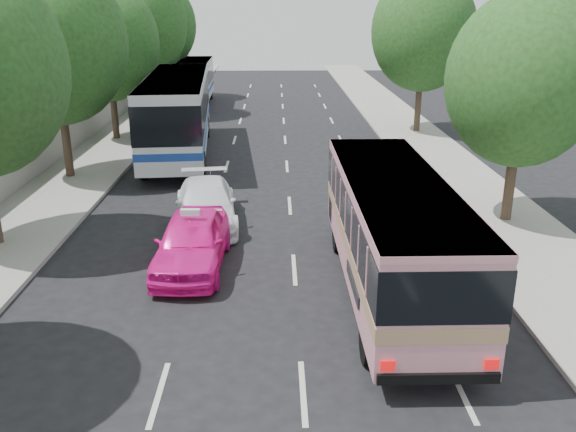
{
  "coord_description": "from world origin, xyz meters",
  "views": [
    {
      "loc": [
        0.49,
        -12.41,
        7.43
      ],
      "look_at": [
        0.82,
        4.21,
        1.6
      ],
      "focal_mm": 38.0,
      "sensor_mm": 36.0,
      "label": 1
    }
  ],
  "objects_px": {
    "white_pickup": "(206,204)",
    "tour_coach_front": "(177,108)",
    "pink_bus": "(393,224)",
    "pink_taxi": "(192,241)",
    "tour_coach_rear": "(193,80)"
  },
  "relations": [
    {
      "from": "pink_bus",
      "to": "tour_coach_front",
      "type": "relative_size",
      "value": 0.74
    },
    {
      "from": "pink_bus",
      "to": "white_pickup",
      "type": "distance_m",
      "value": 7.93
    },
    {
      "from": "pink_bus",
      "to": "pink_taxi",
      "type": "distance_m",
      "value": 5.93
    },
    {
      "from": "white_pickup",
      "to": "pink_taxi",
      "type": "bearing_deg",
      "value": -97.01
    },
    {
      "from": "tour_coach_front",
      "to": "pink_bus",
      "type": "bearing_deg",
      "value": -68.29
    },
    {
      "from": "pink_bus",
      "to": "tour_coach_rear",
      "type": "relative_size",
      "value": 0.91
    },
    {
      "from": "pink_bus",
      "to": "tour_coach_front",
      "type": "xyz_separation_m",
      "value": [
        -8.04,
        16.12,
        0.42
      ]
    },
    {
      "from": "pink_bus",
      "to": "tour_coach_rear",
      "type": "xyz_separation_m",
      "value": [
        -9.26,
        31.79,
        -0.01
      ]
    },
    {
      "from": "white_pickup",
      "to": "tour_coach_front",
      "type": "relative_size",
      "value": 0.38
    },
    {
      "from": "white_pickup",
      "to": "tour_coach_front",
      "type": "bearing_deg",
      "value": 96.29
    },
    {
      "from": "tour_coach_front",
      "to": "tour_coach_rear",
      "type": "distance_m",
      "value": 15.73
    },
    {
      "from": "pink_taxi",
      "to": "pink_bus",
      "type": "bearing_deg",
      "value": -16.06
    },
    {
      "from": "tour_coach_rear",
      "to": "pink_bus",
      "type": "bearing_deg",
      "value": -75.75
    },
    {
      "from": "pink_taxi",
      "to": "white_pickup",
      "type": "relative_size",
      "value": 0.94
    },
    {
      "from": "pink_bus",
      "to": "pink_taxi",
      "type": "bearing_deg",
      "value": 161.98
    }
  ]
}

